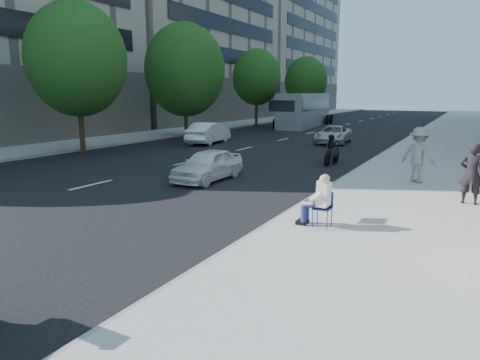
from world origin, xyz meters
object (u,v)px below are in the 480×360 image
Objects in this scene: white_sedan_far at (333,134)px; white_sedan_mid at (209,133)px; white_sedan_near at (208,165)px; jogger at (419,155)px; bus at (305,110)px; pedestrian_woman at (471,173)px; seated_protester at (319,197)px; motorcycle at (332,151)px.

white_sedan_mid is at bearing -156.15° from white_sedan_far.
white_sedan_near is 12.51m from white_sedan_mid.
bus reaches higher than jogger.
pedestrian_woman is at bearing -65.51° from white_sedan_far.
pedestrian_woman is at bearing 52.79° from seated_protester.
pedestrian_woman is (1.72, -2.56, -0.10)m from jogger.
white_sedan_far is (7.35, 4.15, -0.12)m from white_sedan_mid.
white_sedan_near is 28.80m from bus.
white_sedan_mid is (-12.56, 14.55, -0.17)m from seated_protester.
motorcycle reaches higher than white_sedan_near.
seated_protester is 7.06m from white_sedan_near.
jogger is at bearing 77.80° from seated_protester.
bus is (-9.51, 22.06, 1.00)m from motorcycle.
jogger is 16.05m from white_sedan_mid.
white_sedan_far is at bearing -158.53° from white_sedan_mid.
bus reaches higher than motorcycle.
bus is (-15.40, 27.89, 0.58)m from pedestrian_woman.
pedestrian_woman is 9.00m from white_sedan_near.
pedestrian_woman reaches higher than white_sedan_mid.
seated_protester reaches higher than white_sedan_near.
white_sedan_near is 14.68m from white_sedan_far.
pedestrian_woman is at bearing 138.69° from white_sedan_mid.
white_sedan_mid is 8.44m from white_sedan_far.
bus is (-6.42, 28.06, 1.03)m from white_sedan_near.
white_sedan_near is 0.84× the size of white_sedan_far.
white_sedan_far is at bearing 87.75° from white_sedan_near.
bus is at bearing 112.04° from white_sedan_far.
white_sedan_far is at bearing -68.30° from bus.
seated_protester is 34.34m from bus.
white_sedan_far is 0.35× the size of bus.
seated_protester is 0.31× the size of white_sedan_far.
white_sedan_mid is at bearing -7.32° from jogger.
jogger is 3.09m from pedestrian_woman.
pedestrian_woman is at bearing -45.93° from motorcycle.
white_sedan_near is (-8.98, -0.17, -0.44)m from pedestrian_woman.
jogger reaches higher than seated_protester.
bus is (-13.68, 25.33, 0.48)m from jogger.
jogger is 28.79m from bus.
white_sedan_far is (-5.22, 18.70, -0.28)m from seated_protester.
pedestrian_woman is 18.85m from white_sedan_mid.
jogger is at bearing 142.95° from white_sedan_mid.
motorcycle is (2.51, -8.68, 0.05)m from white_sedan_far.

